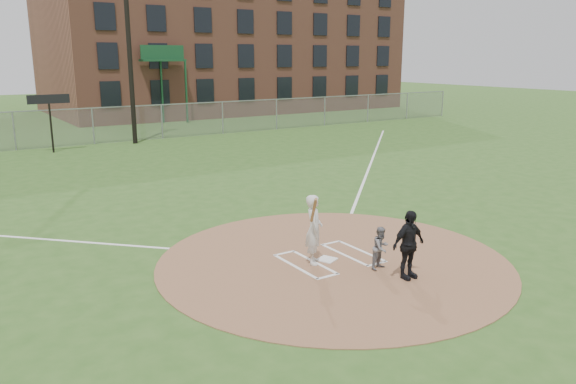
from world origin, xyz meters
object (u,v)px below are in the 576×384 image
home_plate (327,259)px  umpire (408,245)px  batter_at_plate (314,229)px  catcher (381,248)px

home_plate → umpire: umpire is taller
batter_at_plate → home_plate: bearing=-2.7°
catcher → batter_at_plate: size_ratio=0.56×
catcher → umpire: (0.11, -0.75, 0.27)m
umpire → catcher: bearing=96.0°
home_plate → batter_at_plate: (-0.38, 0.02, 0.82)m
catcher → umpire: bearing=-96.0°
catcher → umpire: size_ratio=0.65×
batter_at_plate → umpire: bearing=-57.5°
umpire → home_plate: bearing=111.3°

